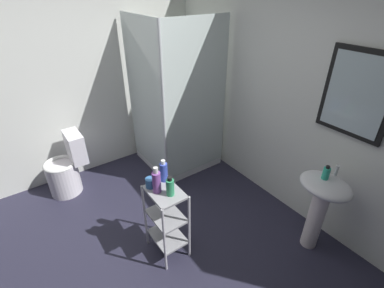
% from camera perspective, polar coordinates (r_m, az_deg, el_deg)
% --- Properties ---
extents(ground_plane, '(4.20, 4.20, 0.02)m').
position_cam_1_polar(ground_plane, '(2.89, -11.14, -23.29)').
color(ground_plane, '#272538').
extents(wall_back, '(4.20, 0.14, 2.50)m').
position_cam_1_polar(wall_back, '(3.09, 19.11, 9.08)').
color(wall_back, silver).
rests_on(wall_back, ground_plane).
extents(wall_left, '(0.10, 4.20, 2.50)m').
position_cam_1_polar(wall_left, '(3.69, -25.96, 11.05)').
color(wall_left, silver).
rests_on(wall_left, ground_plane).
extents(shower_stall, '(0.92, 0.92, 2.00)m').
position_cam_1_polar(shower_stall, '(3.81, -3.52, 1.68)').
color(shower_stall, white).
rests_on(shower_stall, ground_plane).
extents(pedestal_sink, '(0.46, 0.37, 0.81)m').
position_cam_1_polar(pedestal_sink, '(2.83, 25.04, -10.38)').
color(pedestal_sink, white).
rests_on(pedestal_sink, ground_plane).
extents(sink_faucet, '(0.03, 0.03, 0.10)m').
position_cam_1_polar(sink_faucet, '(2.76, 27.61, -4.83)').
color(sink_faucet, silver).
rests_on(sink_faucet, pedestal_sink).
extents(toilet, '(0.37, 0.49, 0.76)m').
position_cam_1_polar(toilet, '(3.72, -24.41, -4.75)').
color(toilet, white).
rests_on(toilet, ground_plane).
extents(storage_cart, '(0.38, 0.28, 0.74)m').
position_cam_1_polar(storage_cart, '(2.63, -5.30, -14.72)').
color(storage_cart, silver).
rests_on(storage_cart, ground_plane).
extents(hand_soap_bottle, '(0.06, 0.06, 0.13)m').
position_cam_1_polar(hand_soap_bottle, '(2.67, 25.89, -5.40)').
color(hand_soap_bottle, '#2DBC99').
rests_on(hand_soap_bottle, pedestal_sink).
extents(conditioner_bottle_purple, '(0.07, 0.07, 0.25)m').
position_cam_1_polar(conditioner_bottle_purple, '(2.36, -7.31, -7.65)').
color(conditioner_bottle_purple, purple).
rests_on(conditioner_bottle_purple, storage_cart).
extents(body_wash_bottle_green, '(0.07, 0.07, 0.18)m').
position_cam_1_polar(body_wash_bottle_green, '(2.34, -4.53, -8.81)').
color(body_wash_bottle_green, '#329C65').
rests_on(body_wash_bottle_green, storage_cart).
extents(shampoo_bottle_blue, '(0.07, 0.07, 0.22)m').
position_cam_1_polar(shampoo_bottle_blue, '(2.49, -5.85, -5.66)').
color(shampoo_bottle_blue, '#354BB7').
rests_on(shampoo_bottle_blue, storage_cart).
extents(rinse_cup, '(0.08, 0.08, 0.09)m').
position_cam_1_polar(rinse_cup, '(2.46, -8.58, -7.88)').
color(rinse_cup, '#3870B2').
rests_on(rinse_cup, storage_cart).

